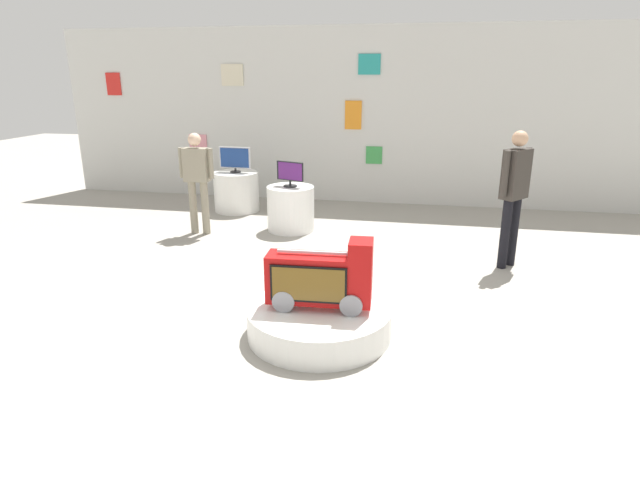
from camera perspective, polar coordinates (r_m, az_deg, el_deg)
ground_plane at (r=5.75m, az=-0.45°, el=-7.78°), size 30.00×30.00×0.00m
back_wall_display at (r=10.39m, az=5.37°, el=13.23°), size 12.63×0.13×3.34m
main_display_pedestal at (r=5.21m, az=-0.09°, el=-8.83°), size 1.42×1.42×0.30m
novelty_firetruck_tv at (r=5.02m, az=0.11°, el=-4.43°), size 1.02×0.39×0.70m
display_pedestal_left_rear at (r=9.94m, az=-9.10°, el=5.25°), size 0.83×0.83×0.73m
tv_on_left_rear at (r=9.82m, az=-9.28°, el=8.76°), size 0.60×0.20×0.46m
display_pedestal_center_rear at (r=8.57m, az=-3.22°, el=3.45°), size 0.77×0.77×0.73m
tv_on_center_rear at (r=8.44m, az=-3.29°, el=7.30°), size 0.47×0.22×0.40m
shopper_browsing_near_truck at (r=7.19m, az=20.45°, el=5.27°), size 0.40×0.45×1.80m
shopper_browsing_rear at (r=8.47m, az=-13.29°, el=6.83°), size 0.56×0.21×1.61m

